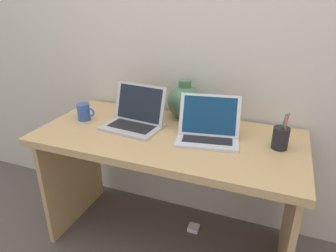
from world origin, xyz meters
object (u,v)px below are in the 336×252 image
(pen_cup, at_px, (281,138))
(power_brick, at_px, (194,228))
(green_vase, at_px, (185,101))
(coffee_mug, at_px, (84,112))
(laptop_left, at_px, (136,116))
(laptop_right, at_px, (208,128))

(pen_cup, height_order, power_brick, pen_cup)
(green_vase, xyz_separation_m, coffee_mug, (-0.55, -0.27, -0.05))
(coffee_mug, height_order, power_brick, coffee_mug)
(laptop_left, xyz_separation_m, power_brick, (0.34, 0.10, -0.80))
(laptop_left, bearing_deg, pen_cup, 0.47)
(pen_cup, bearing_deg, laptop_right, -177.55)
(laptop_right, distance_m, coffee_mug, 0.76)
(power_brick, bearing_deg, laptop_left, -163.44)
(laptop_right, bearing_deg, laptop_left, 178.80)
(laptop_left, distance_m, pen_cup, 0.79)
(pen_cup, bearing_deg, laptop_left, -179.53)
(laptop_left, distance_m, coffee_mug, 0.34)
(laptop_left, relative_size, power_brick, 4.93)
(laptop_right, relative_size, coffee_mug, 3.05)
(coffee_mug, relative_size, pen_cup, 0.61)
(laptop_right, xyz_separation_m, green_vase, (-0.21, 0.24, 0.04))
(laptop_left, relative_size, laptop_right, 0.98)
(coffee_mug, xyz_separation_m, pen_cup, (1.12, 0.04, 0.01))
(laptop_right, distance_m, power_brick, 0.81)
(laptop_right, bearing_deg, pen_cup, 2.45)
(laptop_left, bearing_deg, power_brick, 16.56)
(green_vase, distance_m, pen_cup, 0.62)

